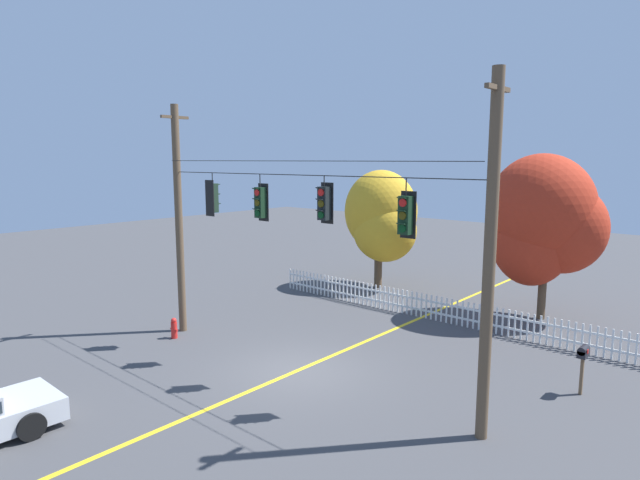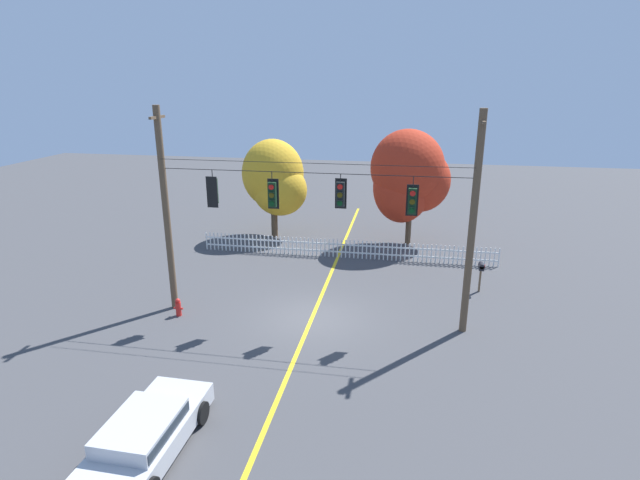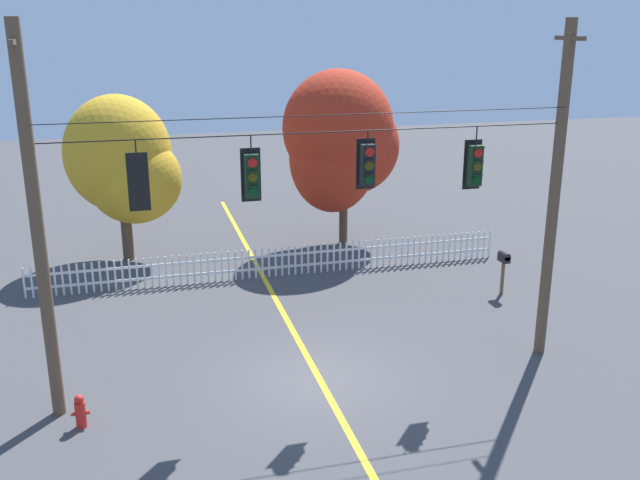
{
  "view_description": "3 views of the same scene",
  "coord_description": "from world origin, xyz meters",
  "px_view_note": "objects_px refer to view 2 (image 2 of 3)",
  "views": [
    {
      "loc": [
        10.57,
        -11.0,
        6.31
      ],
      "look_at": [
        -0.21,
        1.31,
        3.83
      ],
      "focal_mm": 29.85,
      "sensor_mm": 36.0,
      "label": 1
    },
    {
      "loc": [
        3.51,
        -17.9,
        9.2
      ],
      "look_at": [
        0.18,
        0.81,
        3.05
      ],
      "focal_mm": 28.27,
      "sensor_mm": 36.0,
      "label": 2
    },
    {
      "loc": [
        -3.87,
        -14.64,
        8.13
      ],
      "look_at": [
        0.36,
        1.34,
        3.05
      ],
      "focal_mm": 39.86,
      "sensor_mm": 36.0,
      "label": 3
    }
  ],
  "objects_px": {
    "traffic_signal_northbound_secondary": "(272,194)",
    "fire_hydrant": "(178,307)",
    "autumn_maple_near_fence": "(275,179)",
    "traffic_signal_southbound_primary": "(340,194)",
    "traffic_signal_eastbound_side": "(213,191)",
    "roadside_mailbox": "(481,268)",
    "parked_car": "(145,435)",
    "autumn_maple_mid": "(409,176)",
    "traffic_signal_northbound_primary": "(412,201)"
  },
  "relations": [
    {
      "from": "autumn_maple_near_fence",
      "to": "autumn_maple_mid",
      "type": "relative_size",
      "value": 0.89
    },
    {
      "from": "autumn_maple_near_fence",
      "to": "fire_hydrant",
      "type": "distance_m",
      "value": 11.71
    },
    {
      "from": "traffic_signal_southbound_primary",
      "to": "parked_car",
      "type": "relative_size",
      "value": 0.29
    },
    {
      "from": "traffic_signal_southbound_primary",
      "to": "parked_car",
      "type": "height_order",
      "value": "traffic_signal_southbound_primary"
    },
    {
      "from": "traffic_signal_eastbound_side",
      "to": "traffic_signal_southbound_primary",
      "type": "distance_m",
      "value": 4.91
    },
    {
      "from": "traffic_signal_northbound_secondary",
      "to": "traffic_signal_northbound_primary",
      "type": "relative_size",
      "value": 0.98
    },
    {
      "from": "traffic_signal_northbound_secondary",
      "to": "roadside_mailbox",
      "type": "bearing_deg",
      "value": 24.94
    },
    {
      "from": "traffic_signal_eastbound_side",
      "to": "traffic_signal_northbound_secondary",
      "type": "bearing_deg",
      "value": 0.47
    },
    {
      "from": "traffic_signal_northbound_secondary",
      "to": "fire_hydrant",
      "type": "xyz_separation_m",
      "value": [
        -3.87,
        -0.72,
        -4.65
      ]
    },
    {
      "from": "autumn_maple_near_fence",
      "to": "traffic_signal_northbound_secondary",
      "type": "bearing_deg",
      "value": -75.4
    },
    {
      "from": "traffic_signal_eastbound_side",
      "to": "traffic_signal_northbound_secondary",
      "type": "height_order",
      "value": "same"
    },
    {
      "from": "traffic_signal_northbound_secondary",
      "to": "roadside_mailbox",
      "type": "height_order",
      "value": "traffic_signal_northbound_secondary"
    },
    {
      "from": "autumn_maple_near_fence",
      "to": "traffic_signal_southbound_primary",
      "type": "bearing_deg",
      "value": -63.19
    },
    {
      "from": "traffic_signal_eastbound_side",
      "to": "traffic_signal_northbound_secondary",
      "type": "relative_size",
      "value": 0.99
    },
    {
      "from": "autumn_maple_mid",
      "to": "roadside_mailbox",
      "type": "distance_m",
      "value": 7.77
    },
    {
      "from": "autumn_maple_near_fence",
      "to": "roadside_mailbox",
      "type": "bearing_deg",
      "value": -30.69
    },
    {
      "from": "traffic_signal_northbound_primary",
      "to": "parked_car",
      "type": "height_order",
      "value": "traffic_signal_northbound_primary"
    },
    {
      "from": "parked_car",
      "to": "traffic_signal_southbound_primary",
      "type": "bearing_deg",
      "value": 65.5
    },
    {
      "from": "traffic_signal_northbound_primary",
      "to": "autumn_maple_near_fence",
      "type": "relative_size",
      "value": 0.25
    },
    {
      "from": "traffic_signal_northbound_primary",
      "to": "fire_hydrant",
      "type": "relative_size",
      "value": 1.98
    },
    {
      "from": "roadside_mailbox",
      "to": "traffic_signal_northbound_primary",
      "type": "bearing_deg",
      "value": -129.5
    },
    {
      "from": "autumn_maple_mid",
      "to": "roadside_mailbox",
      "type": "height_order",
      "value": "autumn_maple_mid"
    },
    {
      "from": "traffic_signal_southbound_primary",
      "to": "fire_hydrant",
      "type": "xyz_separation_m",
      "value": [
        -6.44,
        -0.72,
        -4.76
      ]
    },
    {
      "from": "traffic_signal_eastbound_side",
      "to": "parked_car",
      "type": "xyz_separation_m",
      "value": [
        1.13,
        -8.28,
        -4.44
      ]
    },
    {
      "from": "autumn_maple_near_fence",
      "to": "autumn_maple_mid",
      "type": "distance_m",
      "value": 7.79
    },
    {
      "from": "traffic_signal_northbound_secondary",
      "to": "traffic_signal_southbound_primary",
      "type": "bearing_deg",
      "value": -0.0
    },
    {
      "from": "roadside_mailbox",
      "to": "traffic_signal_eastbound_side",
      "type": "bearing_deg",
      "value": -159.92
    },
    {
      "from": "traffic_signal_northbound_secondary",
      "to": "fire_hydrant",
      "type": "distance_m",
      "value": 6.09
    },
    {
      "from": "traffic_signal_eastbound_side",
      "to": "roadside_mailbox",
      "type": "relative_size",
      "value": 1.05
    },
    {
      "from": "traffic_signal_southbound_primary",
      "to": "fire_hydrant",
      "type": "bearing_deg",
      "value": -173.63
    },
    {
      "from": "traffic_signal_southbound_primary",
      "to": "traffic_signal_northbound_primary",
      "type": "height_order",
      "value": "same"
    },
    {
      "from": "traffic_signal_northbound_secondary",
      "to": "traffic_signal_southbound_primary",
      "type": "distance_m",
      "value": 2.58
    },
    {
      "from": "traffic_signal_northbound_primary",
      "to": "roadside_mailbox",
      "type": "bearing_deg",
      "value": 50.5
    },
    {
      "from": "parked_car",
      "to": "roadside_mailbox",
      "type": "relative_size",
      "value": 3.35
    },
    {
      "from": "traffic_signal_eastbound_side",
      "to": "traffic_signal_southbound_primary",
      "type": "relative_size",
      "value": 1.09
    },
    {
      "from": "traffic_signal_eastbound_side",
      "to": "roadside_mailbox",
      "type": "distance_m",
      "value": 12.09
    },
    {
      "from": "traffic_signal_eastbound_side",
      "to": "traffic_signal_southbound_primary",
      "type": "bearing_deg",
      "value": 0.22
    },
    {
      "from": "traffic_signal_northbound_primary",
      "to": "roadside_mailbox",
      "type": "relative_size",
      "value": 1.08
    },
    {
      "from": "fire_hydrant",
      "to": "traffic_signal_northbound_secondary",
      "type": "bearing_deg",
      "value": 10.54
    },
    {
      "from": "autumn_maple_near_fence",
      "to": "parked_car",
      "type": "relative_size",
      "value": 1.26
    },
    {
      "from": "traffic_signal_eastbound_side",
      "to": "traffic_signal_northbound_secondary",
      "type": "xyz_separation_m",
      "value": [
        2.34,
        0.02,
        -0.03
      ]
    },
    {
      "from": "fire_hydrant",
      "to": "traffic_signal_eastbound_side",
      "type": "bearing_deg",
      "value": 24.6
    },
    {
      "from": "autumn_maple_near_fence",
      "to": "fire_hydrant",
      "type": "bearing_deg",
      "value": -95.74
    },
    {
      "from": "traffic_signal_northbound_primary",
      "to": "traffic_signal_southbound_primary",
      "type": "bearing_deg",
      "value": -180.0
    },
    {
      "from": "traffic_signal_southbound_primary",
      "to": "autumn_maple_near_fence",
      "type": "height_order",
      "value": "traffic_signal_southbound_primary"
    },
    {
      "from": "traffic_signal_northbound_secondary",
      "to": "traffic_signal_northbound_primary",
      "type": "distance_m",
      "value": 5.18
    },
    {
      "from": "traffic_signal_eastbound_side",
      "to": "fire_hydrant",
      "type": "distance_m",
      "value": 4.97
    },
    {
      "from": "autumn_maple_near_fence",
      "to": "autumn_maple_mid",
      "type": "xyz_separation_m",
      "value": [
        7.77,
        -0.21,
        0.48
      ]
    },
    {
      "from": "traffic_signal_eastbound_side",
      "to": "parked_car",
      "type": "bearing_deg",
      "value": -82.22
    },
    {
      "from": "traffic_signal_southbound_primary",
      "to": "roadside_mailbox",
      "type": "relative_size",
      "value": 0.96
    }
  ]
}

